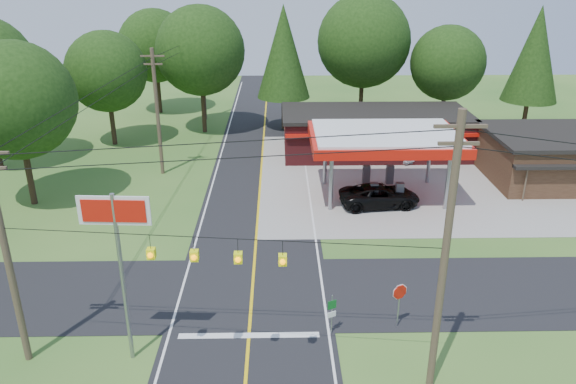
{
  "coord_description": "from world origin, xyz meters",
  "views": [
    {
      "loc": [
        1.41,
        -25.0,
        15.99
      ],
      "look_at": [
        2.0,
        7.0,
        2.8
      ],
      "focal_mm": 35.0,
      "sensor_mm": 36.0,
      "label": 1
    }
  ],
  "objects_px": {
    "suv_car": "(380,196)",
    "octagonal_stop_sign": "(400,295)",
    "big_stop_sign": "(117,238)",
    "sedan_car": "(400,153)",
    "gas_canopy": "(385,140)"
  },
  "relations": [
    {
      "from": "octagonal_stop_sign",
      "to": "big_stop_sign",
      "type": "bearing_deg",
      "value": -170.53
    },
    {
      "from": "suv_car",
      "to": "octagonal_stop_sign",
      "type": "bearing_deg",
      "value": 167.45
    },
    {
      "from": "suv_car",
      "to": "big_stop_sign",
      "type": "bearing_deg",
      "value": 133.68
    },
    {
      "from": "gas_canopy",
      "to": "octagonal_stop_sign",
      "type": "relative_size",
      "value": 4.57
    },
    {
      "from": "gas_canopy",
      "to": "sedan_car",
      "type": "xyz_separation_m",
      "value": [
        3.0,
        8.0,
        -3.67
      ]
    },
    {
      "from": "gas_canopy",
      "to": "octagonal_stop_sign",
      "type": "bearing_deg",
      "value": -97.23
    },
    {
      "from": "gas_canopy",
      "to": "big_stop_sign",
      "type": "distance_m",
      "value": 22.87
    },
    {
      "from": "suv_car",
      "to": "big_stop_sign",
      "type": "xyz_separation_m",
      "value": [
        -13.5,
        -16.11,
        5.07
      ]
    },
    {
      "from": "big_stop_sign",
      "to": "octagonal_stop_sign",
      "type": "xyz_separation_m",
      "value": [
        11.97,
        2.0,
        -4.12
      ]
    },
    {
      "from": "sedan_car",
      "to": "big_stop_sign",
      "type": "height_order",
      "value": "big_stop_sign"
    },
    {
      "from": "suv_car",
      "to": "big_stop_sign",
      "type": "relative_size",
      "value": 0.72
    },
    {
      "from": "big_stop_sign",
      "to": "octagonal_stop_sign",
      "type": "bearing_deg",
      "value": 9.47
    },
    {
      "from": "sedan_car",
      "to": "suv_car",
      "type": "bearing_deg",
      "value": -135.47
    },
    {
      "from": "gas_canopy",
      "to": "sedan_car",
      "type": "height_order",
      "value": "gas_canopy"
    },
    {
      "from": "sedan_car",
      "to": "big_stop_sign",
      "type": "bearing_deg",
      "value": -149.18
    }
  ]
}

